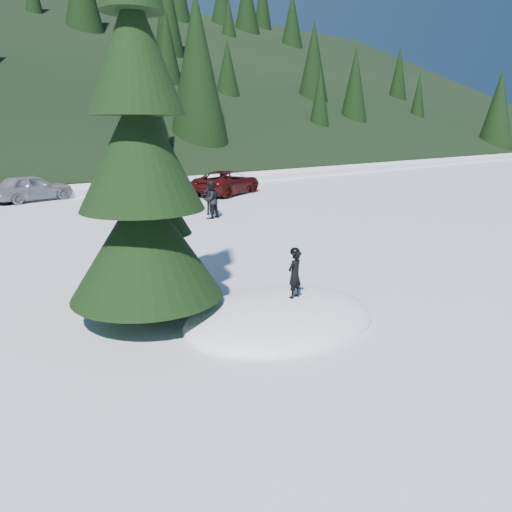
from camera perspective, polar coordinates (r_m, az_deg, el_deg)
ground at (r=10.94m, az=2.79°, el=-7.28°), size 200.00×200.00×0.00m
snow_mound at (r=10.94m, az=2.79°, el=-7.28°), size 4.48×3.52×0.96m
spruce_tall at (r=10.42m, az=-13.04°, el=10.09°), size 3.20×3.20×8.60m
spruce_short at (r=12.25m, az=-11.49°, el=5.05°), size 2.20×2.20×5.37m
child_skier at (r=10.72m, az=4.44°, el=-2.10°), size 0.41×0.31×1.04m
adult_0 at (r=22.83m, az=-5.23°, el=6.42°), size 0.95×0.81×1.71m
adult_1 at (r=23.75m, az=-5.20°, el=6.62°), size 1.01×0.82×1.61m
adult_2 at (r=26.53m, az=-9.65°, el=7.18°), size 0.96×1.12×1.50m
car_4 at (r=30.90m, az=-24.30°, el=7.13°), size 4.69×2.63×1.51m
car_5 at (r=30.03m, az=-13.72°, el=7.54°), size 3.91×2.48×1.22m
car_6 at (r=31.22m, az=-3.35°, el=8.40°), size 5.75×4.25×1.45m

